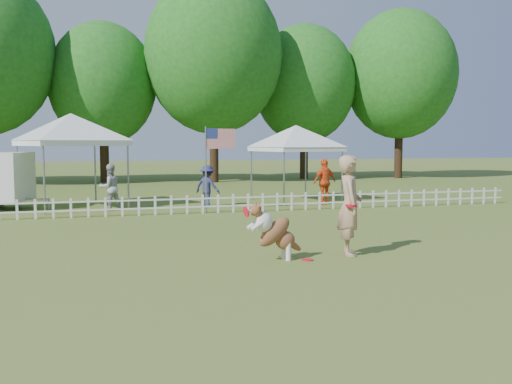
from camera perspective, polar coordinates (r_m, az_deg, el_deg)
ground at (r=11.60m, az=2.22°, el=-6.27°), size 120.00×120.00×0.00m
picket_fence at (r=18.26m, az=-4.58°, el=-1.19°), size 22.00×0.08×0.60m
handler at (r=11.54m, az=9.34°, el=-1.33°), size 0.69×0.85×2.01m
dog at (r=10.91m, az=1.94°, el=-4.00°), size 1.13×0.54×1.12m
frisbee_on_turf at (r=11.08m, az=5.16°, el=-6.76°), size 0.24×0.24×0.02m
canopy_tent_left at (r=20.68m, az=-17.93°, el=2.89°), size 4.02×4.02×3.18m
canopy_tent_right at (r=22.00m, az=4.00°, el=2.80°), size 3.27×3.27×2.85m
flag_pole at (r=18.34m, az=-5.03°, el=2.22°), size 1.07×0.20×2.77m
spectator_a at (r=19.55m, az=-14.42°, el=0.46°), size 0.92×0.83×1.54m
spectator_b at (r=20.05m, az=-4.89°, el=0.60°), size 1.06×1.04×1.46m
spectator_c at (r=20.95m, az=6.88°, el=1.05°), size 1.05×0.67×1.67m
tree_center_left at (r=33.42m, az=-15.05°, el=9.35°), size 6.00×6.00×9.80m
tree_center_right at (r=32.73m, az=-4.27°, el=12.07°), size 7.60×7.60×12.60m
tree_right at (r=35.71m, az=4.86°, el=9.70°), size 6.20×6.20×10.40m
tree_far_right at (r=37.40m, az=14.19°, el=10.12°), size 7.00×7.00×11.40m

